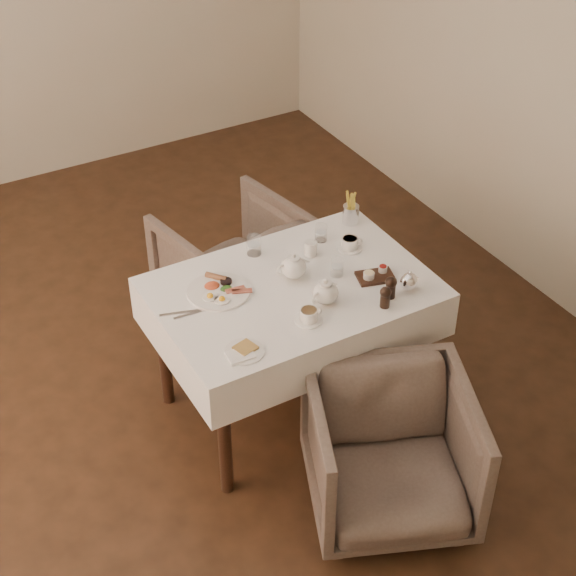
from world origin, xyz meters
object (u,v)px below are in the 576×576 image
(table, at_px, (292,306))
(teapot_centre, at_px, (294,266))
(armchair_far, at_px, (236,266))
(armchair_near, at_px, (391,453))
(breakfast_plate, at_px, (219,290))

(table, xyz_separation_m, teapot_centre, (0.04, 0.06, 0.18))
(table, relative_size, teapot_centre, 7.57)
(armchair_far, height_order, teapot_centre, teapot_centre)
(armchair_near, xyz_separation_m, armchair_far, (0.05, 1.58, 0.01))
(table, bearing_deg, teapot_centre, 54.87)
(table, bearing_deg, armchair_near, -86.04)
(armchair_far, bearing_deg, teapot_centre, 74.81)
(breakfast_plate, height_order, teapot_centre, teapot_centre)
(armchair_near, bearing_deg, table, 116.45)
(armchair_far, bearing_deg, breakfast_plate, 47.86)
(table, bearing_deg, armchair_far, 82.77)
(armchair_near, bearing_deg, armchair_far, 110.70)
(breakfast_plate, xyz_separation_m, teapot_centre, (0.36, -0.07, 0.06))
(table, relative_size, armchair_near, 1.79)
(table, xyz_separation_m, armchair_near, (0.05, -0.77, -0.31))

